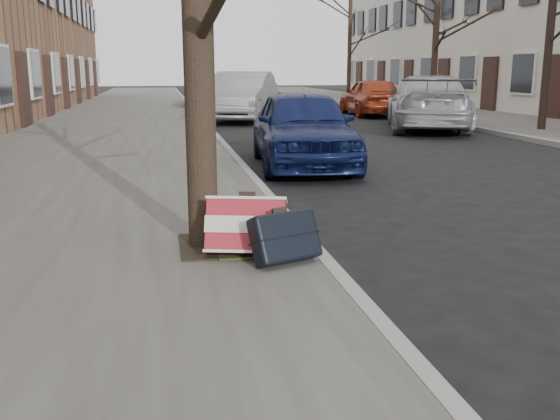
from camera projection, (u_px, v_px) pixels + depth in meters
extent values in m
plane|color=black|center=(505.00, 289.00, 4.79)|extent=(120.00, 120.00, 0.00)
cube|color=#67645D|center=(121.00, 124.00, 18.46)|extent=(5.00, 70.00, 0.12)
cube|color=slate|center=(479.00, 118.00, 20.57)|extent=(4.00, 70.00, 0.12)
cube|color=black|center=(228.00, 245.00, 5.54)|extent=(0.85, 0.85, 0.02)
cube|color=maroon|center=(246.00, 227.00, 5.18)|extent=(0.72, 0.51, 0.50)
cube|color=black|center=(285.00, 237.00, 4.99)|extent=(0.65, 0.52, 0.44)
imported|color=#101948|center=(303.00, 128.00, 10.68)|extent=(1.90, 4.04, 1.34)
imported|color=#A2A5A9|center=(242.00, 96.00, 20.15)|extent=(3.10, 5.06, 1.58)
imported|color=#343439|center=(214.00, 91.00, 26.73)|extent=(2.79, 5.29, 1.42)
imported|color=#9DA1A4|center=(428.00, 103.00, 17.10)|extent=(3.63, 5.52, 1.49)
imported|color=#983017|center=(371.00, 97.00, 22.40)|extent=(1.79, 4.04, 1.35)
cylinder|color=black|center=(551.00, 23.00, 15.66)|extent=(0.21, 0.21, 5.29)
cylinder|color=black|center=(435.00, 49.00, 22.24)|extent=(0.23, 0.23, 4.48)
cylinder|color=black|center=(350.00, 45.00, 32.11)|extent=(0.21, 0.21, 5.46)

